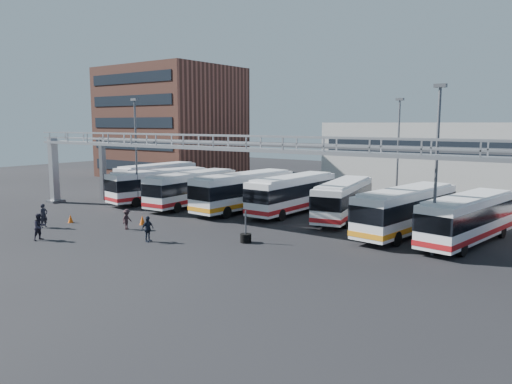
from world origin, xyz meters
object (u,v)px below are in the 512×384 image
Objects in this scene: pedestrian_d at (148,229)px; cone_left at (71,219)px; bus_4 at (293,193)px; bus_0 at (157,177)px; light_pole_left at (136,147)px; pedestrian_c at (127,219)px; light_pole_back at (398,147)px; tire_stack at (246,237)px; light_pole_mid at (437,161)px; bus_6 at (406,209)px; bus_3 at (244,190)px; bus_5 at (344,198)px; pedestrian_b at (40,227)px; cone_right at (142,220)px; bus_1 at (160,184)px; bus_2 at (192,188)px; bus_7 at (468,217)px; pedestrian_a at (44,216)px.

pedestrian_d reaches higher than cone_left.
bus_0 is at bearing 173.57° from bus_4.
light_pole_left is 15.35m from bus_4.
bus_0 is at bearing 25.32° from pedestrian_c.
light_pole_back is 4.69× the size of tire_stack.
bus_6 is at bearing 126.00° from light_pole_mid.
bus_3 is 15.32m from bus_6.
pedestrian_d is at bearing -127.19° from bus_5.
pedestrian_b is 7.81m from cone_right.
pedestrian_b is 1.05× the size of pedestrian_d.
light_pole_mid reaches higher than pedestrian_c.
bus_6 reaches higher than bus_1.
bus_0 is at bearing 115.35° from cone_left.
pedestrian_b is (-22.89, -11.91, -4.80)m from light_pole_mid.
pedestrian_b is at bearing -89.03° from bus_2.
tire_stack is (13.03, -8.50, -1.46)m from bus_2.
bus_5 is at bearing -26.69° from pedestrian_d.
light_pole_mid is at bearing -94.33° from bus_7.
bus_6 is at bearing -74.72° from pedestrian_c.
light_pole_left is at bearing -70.53° from bus_1.
bus_4 is at bearing 169.14° from bus_5.
light_pole_mid is 6.61× the size of pedestrian_c.
light_pole_back is (-8.00, 15.00, 0.00)m from light_pole_mid.
bus_0 reaches higher than pedestrian_a.
bus_3 is 6.27× the size of pedestrian_b.
bus_7 is (25.06, -0.11, -0.04)m from bus_2.
light_pole_left is 0.90× the size of bus_6.
light_pole_back reaches higher than tire_stack.
bus_3 is at bearing 7.35° from pedestrian_d.
bus_6 is (6.20, -2.54, 0.09)m from bus_5.
cone_right is at bearing -53.82° from pedestrian_a.
bus_5 reaches higher than pedestrian_c.
bus_4 is 20.42m from pedestrian_a.
light_pole_mid is at bearing -47.05° from bus_6.
pedestrian_a is 2.78× the size of cone_left.
cone_right is at bearing -38.04° from light_pole_left.
tire_stack is (7.47, -9.47, -1.56)m from bus_3.
pedestrian_a is (7.85, -18.73, -0.87)m from bus_0.
bus_2 is 11.08m from pedestrian_c.
pedestrian_d is (-8.55, -22.86, -4.85)m from light_pole_back.
bus_7 reaches higher than pedestrian_b.
light_pole_left and light_pole_mid have the same top height.
light_pole_mid is 28.01m from cone_left.
bus_6 is 1.04× the size of bus_7.
light_pole_left is 11.25m from pedestrian_c.
bus_3 reaches higher than pedestrian_b.
pedestrian_b is 6.02m from cone_left.
light_pole_back is at bearing 51.50° from bus_4.
tire_stack is at bearing -56.71° from pedestrian_d.
bus_1 is 17.27m from pedestrian_b.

